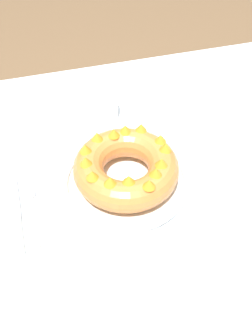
{
  "coord_description": "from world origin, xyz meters",
  "views": [
    {
      "loc": [
        -0.19,
        -0.59,
        1.41
      ],
      "look_at": [
        -0.02,
        -0.02,
        0.78
      ],
      "focal_mm": 42.0,
      "sensor_mm": 36.0,
      "label": 1
    }
  ],
  "objects_px": {
    "fork": "(31,206)",
    "serving_knife": "(17,220)",
    "bundt_cake": "(126,167)",
    "napkin": "(217,157)",
    "serving_dish": "(126,181)",
    "cake_knife": "(48,214)",
    "side_bowl": "(86,109)"
  },
  "relations": [
    {
      "from": "fork",
      "to": "serving_knife",
      "type": "xyz_separation_m",
      "value": [
        -0.03,
        -0.03,
        0.0
      ]
    },
    {
      "from": "bundt_cake",
      "to": "napkin",
      "type": "height_order",
      "value": "bundt_cake"
    },
    {
      "from": "serving_knife",
      "to": "serving_dish",
      "type": "bearing_deg",
      "value": 8.31
    },
    {
      "from": "bundt_cake",
      "to": "serving_knife",
      "type": "relative_size",
      "value": 1.15
    },
    {
      "from": "cake_knife",
      "to": "napkin",
      "type": "height_order",
      "value": "cake_knife"
    },
    {
      "from": "napkin",
      "to": "bundt_cake",
      "type": "bearing_deg",
      "value": -174.33
    },
    {
      "from": "serving_knife",
      "to": "side_bowl",
      "type": "xyz_separation_m",
      "value": [
        0.22,
        0.31,
        0.02
      ]
    },
    {
      "from": "fork",
      "to": "napkin",
      "type": "bearing_deg",
      "value": 1.98
    },
    {
      "from": "serving_knife",
      "to": "napkin",
      "type": "height_order",
      "value": "serving_knife"
    },
    {
      "from": "fork",
      "to": "napkin",
      "type": "relative_size",
      "value": 1.46
    },
    {
      "from": "bundt_cake",
      "to": "side_bowl",
      "type": "relative_size",
      "value": 1.34
    },
    {
      "from": "serving_knife",
      "to": "cake_knife",
      "type": "distance_m",
      "value": 0.07
    },
    {
      "from": "serving_dish",
      "to": "cake_knife",
      "type": "xyz_separation_m",
      "value": [
        -0.19,
        -0.04,
        -0.01
      ]
    },
    {
      "from": "bundt_cake",
      "to": "serving_knife",
      "type": "bearing_deg",
      "value": -171.63
    },
    {
      "from": "side_bowl",
      "to": "napkin",
      "type": "bearing_deg",
      "value": -41.69
    },
    {
      "from": "serving_dish",
      "to": "fork",
      "type": "height_order",
      "value": "serving_dish"
    },
    {
      "from": "cake_knife",
      "to": "serving_knife",
      "type": "bearing_deg",
      "value": -177.48
    },
    {
      "from": "side_bowl",
      "to": "napkin",
      "type": "height_order",
      "value": "side_bowl"
    },
    {
      "from": "bundt_cake",
      "to": "cake_knife",
      "type": "relative_size",
      "value": 1.37
    },
    {
      "from": "serving_knife",
      "to": "side_bowl",
      "type": "height_order",
      "value": "side_bowl"
    },
    {
      "from": "fork",
      "to": "side_bowl",
      "type": "relative_size",
      "value": 1.09
    },
    {
      "from": "serving_knife",
      "to": "side_bowl",
      "type": "distance_m",
      "value": 0.38
    },
    {
      "from": "bundt_cake",
      "to": "fork",
      "type": "height_order",
      "value": "bundt_cake"
    },
    {
      "from": "serving_dish",
      "to": "fork",
      "type": "xyz_separation_m",
      "value": [
        -0.22,
        -0.01,
        -0.01
      ]
    },
    {
      "from": "cake_knife",
      "to": "side_bowl",
      "type": "bearing_deg",
      "value": 68.09
    },
    {
      "from": "bundt_cake",
      "to": "fork",
      "type": "bearing_deg",
      "value": -177.91
    },
    {
      "from": "cake_knife",
      "to": "napkin",
      "type": "bearing_deg",
      "value": 12.15
    },
    {
      "from": "side_bowl",
      "to": "napkin",
      "type": "relative_size",
      "value": 1.34
    },
    {
      "from": "bundt_cake",
      "to": "cake_knife",
      "type": "xyz_separation_m",
      "value": [
        -0.19,
        -0.04,
        -0.05
      ]
    },
    {
      "from": "cake_knife",
      "to": "napkin",
      "type": "distance_m",
      "value": 0.43
    },
    {
      "from": "fork",
      "to": "serving_knife",
      "type": "bearing_deg",
      "value": -141.25
    },
    {
      "from": "cake_knife",
      "to": "side_bowl",
      "type": "distance_m",
      "value": 0.34
    }
  ]
}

